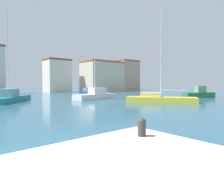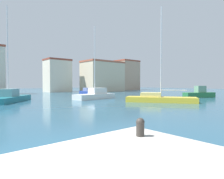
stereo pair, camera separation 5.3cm
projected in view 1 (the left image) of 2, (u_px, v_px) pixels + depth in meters
name	position (u px, v px, depth m)	size (l,w,h in m)	color
water	(90.00, 99.00, 30.37)	(160.00, 160.00, 0.00)	#285670
mooring_bollard	(142.00, 126.00, 5.52)	(0.25, 0.25, 0.53)	#38332D
sailboat_teal_distant_north	(8.00, 97.00, 25.72)	(7.43, 8.57, 12.68)	#1E707A
motorboat_green_behind_lamppost	(199.00, 94.00, 33.80)	(5.75, 3.68, 2.04)	#28703D
motorboat_blue_mid_harbor	(88.00, 92.00, 40.92)	(2.19, 5.90, 1.53)	#233D93
sailboat_white_distant_east	(95.00, 95.00, 30.58)	(7.46, 3.26, 11.38)	white
sailboat_yellow_inner_mooring	(159.00, 98.00, 25.29)	(7.11, 8.73, 12.33)	gold
waterfront_apartments	(57.00, 76.00, 56.71)	(6.90, 5.54, 9.56)	beige
harbor_office	(102.00, 76.00, 60.43)	(12.49, 7.42, 9.33)	beige
warehouse_block	(126.00, 75.00, 74.26)	(8.33, 6.63, 11.24)	tan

